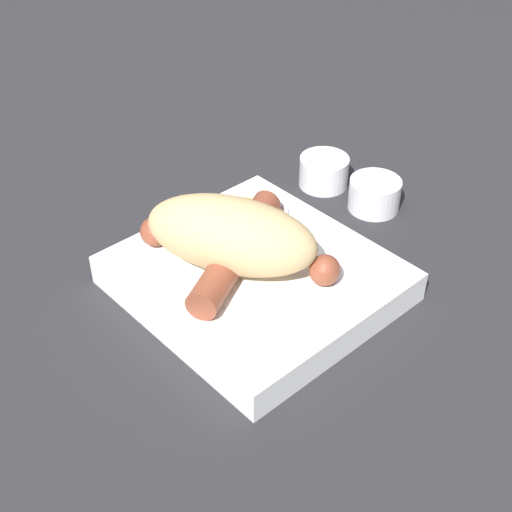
% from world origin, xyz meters
% --- Properties ---
extents(ground_plane, '(3.00, 3.00, 0.00)m').
position_xyz_m(ground_plane, '(0.00, 0.00, 0.00)').
color(ground_plane, '#232326').
extents(food_tray, '(0.21, 0.20, 0.03)m').
position_xyz_m(food_tray, '(0.00, 0.00, 0.01)').
color(food_tray, white).
rests_on(food_tray, ground_plane).
extents(bread_roll, '(0.16, 0.13, 0.06)m').
position_xyz_m(bread_roll, '(0.02, 0.01, 0.06)').
color(bread_roll, tan).
rests_on(bread_roll, food_tray).
extents(sausage, '(0.16, 0.15, 0.03)m').
position_xyz_m(sausage, '(0.01, 0.01, 0.04)').
color(sausage, brown).
rests_on(sausage, food_tray).
extents(pickled_veggies, '(0.06, 0.07, 0.01)m').
position_xyz_m(pickled_veggies, '(0.05, -0.05, 0.03)').
color(pickled_veggies, '#F99E4C').
rests_on(pickled_veggies, food_tray).
extents(condiment_cup_near, '(0.05, 0.05, 0.03)m').
position_xyz_m(condiment_cup_near, '(0.01, -0.17, 0.01)').
color(condiment_cup_near, white).
rests_on(condiment_cup_near, ground_plane).
extents(condiment_cup_far, '(0.05, 0.05, 0.03)m').
position_xyz_m(condiment_cup_far, '(0.08, -0.17, 0.01)').
color(condiment_cup_far, white).
rests_on(condiment_cup_far, ground_plane).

